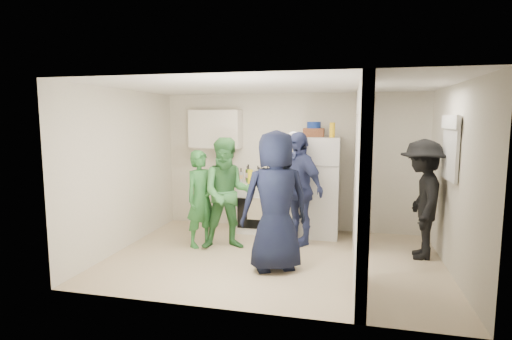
{
  "coord_description": "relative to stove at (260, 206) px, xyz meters",
  "views": [
    {
      "loc": [
        1.05,
        -5.59,
        2.04
      ],
      "look_at": [
        -0.36,
        0.4,
        1.25
      ],
      "focal_mm": 28.0,
      "sensor_mm": 36.0,
      "label": 1
    }
  ],
  "objects": [
    {
      "name": "wall_clock",
      "position": [
        0.57,
        0.31,
        1.25
      ],
      "size": [
        0.22,
        0.02,
        0.22
      ],
      "primitive_type": "cylinder",
      "rotation": [
        1.57,
        0.0,
        0.0
      ],
      "color": "white",
      "rests_on": "wall_back"
    },
    {
      "name": "person_green_left",
      "position": [
        -0.72,
        -1.06,
        0.32
      ],
      "size": [
        0.6,
        0.67,
        1.55
      ],
      "primitive_type": "imported",
      "rotation": [
        0.0,
        0.0,
        1.05
      ],
      "color": "#2F7631",
      "rests_on": "floor"
    },
    {
      "name": "upper_cabinet",
      "position": [
        -0.88,
        0.15,
        1.4
      ],
      "size": [
        0.95,
        0.34,
        0.7
      ],
      "primitive_type": "cube",
      "color": "silver",
      "rests_on": "wall_back"
    },
    {
      "name": "bottle_i",
      "position": [
        0.06,
        0.08,
        0.58
      ],
      "size": [
        0.06,
        0.06,
        0.26
      ],
      "primitive_type": "cylinder",
      "color": "#47380C",
      "rests_on": "stove"
    },
    {
      "name": "wall_right",
      "position": [
        2.92,
        -1.37,
        0.8
      ],
      "size": [
        0.0,
        3.4,
        3.4
      ],
      "primitive_type": "plane",
      "rotation": [
        1.57,
        0.0,
        -1.57
      ],
      "color": "silver",
      "rests_on": "floor"
    },
    {
      "name": "person_nook",
      "position": [
        2.62,
        -0.83,
        0.42
      ],
      "size": [
        0.72,
        1.17,
        1.75
      ],
      "primitive_type": "imported",
      "rotation": [
        0.0,
        0.0,
        -1.63
      ],
      "color": "black",
      "rests_on": "floor"
    },
    {
      "name": "wall_left",
      "position": [
        -1.88,
        -1.37,
        0.8
      ],
      "size": [
        0.0,
        3.4,
        3.4
      ],
      "primitive_type": "plane",
      "rotation": [
        1.57,
        0.0,
        1.57
      ],
      "color": "silver",
      "rests_on": "floor"
    },
    {
      "name": "bottle_d",
      "position": [
        0.01,
        -0.06,
        0.59
      ],
      "size": [
        0.07,
        0.07,
        0.28
      ],
      "primitive_type": "cylinder",
      "color": "brown",
      "rests_on": "stove"
    },
    {
      "name": "bottle_b",
      "position": [
        -0.19,
        -0.09,
        0.61
      ],
      "size": [
        0.08,
        0.08,
        0.32
      ],
      "primitive_type": "cylinder",
      "color": "#1B531C",
      "rests_on": "stove"
    },
    {
      "name": "nook_valance",
      "position": [
        2.86,
        -1.17,
        1.55
      ],
      "size": [
        0.04,
        0.82,
        0.18
      ],
      "primitive_type": "cube",
      "color": "white",
      "rests_on": "wall_right"
    },
    {
      "name": "ceiling",
      "position": [
        0.52,
        -1.37,
        2.05
      ],
      "size": [
        4.8,
        4.8,
        0.0
      ],
      "primitive_type": "plane",
      "rotation": [
        3.14,
        0.0,
        0.0
      ],
      "color": "white",
      "rests_on": "wall_back"
    },
    {
      "name": "blue_bowl",
      "position": [
        0.96,
        0.02,
        1.48
      ],
      "size": [
        0.24,
        0.24,
        0.11
      ],
      "primitive_type": "cylinder",
      "color": "navy",
      "rests_on": "wicker_basket"
    },
    {
      "name": "wall_back",
      "position": [
        0.52,
        0.33,
        0.8
      ],
      "size": [
        4.8,
        0.0,
        4.8
      ],
      "primitive_type": "plane",
      "rotation": [
        1.57,
        0.0,
        0.0
      ],
      "color": "silver",
      "rests_on": "floor"
    },
    {
      "name": "floor",
      "position": [
        0.52,
        -1.37,
        -0.45
      ],
      "size": [
        4.8,
        4.8,
        0.0
      ],
      "primitive_type": "plane",
      "color": "#C2AE89",
      "rests_on": "ground"
    },
    {
      "name": "person_green_center",
      "position": [
        -0.26,
        -1.08,
        0.42
      ],
      "size": [
        1.03,
        0.91,
        1.75
      ],
      "primitive_type": "imported",
      "rotation": [
        0.0,
        0.0,
        0.34
      ],
      "color": "#337440",
      "rests_on": "floor"
    },
    {
      "name": "bottle_e",
      "position": [
        0.11,
        0.2,
        0.59
      ],
      "size": [
        0.08,
        0.08,
        0.27
      ],
      "primitive_type": "cylinder",
      "color": "#969EA6",
      "rests_on": "stove"
    },
    {
      "name": "wicker_basket",
      "position": [
        0.96,
        0.02,
        1.35
      ],
      "size": [
        0.35,
        0.25,
        0.15
      ],
      "primitive_type": "cube",
      "color": "brown",
      "rests_on": "fridge"
    },
    {
      "name": "fridge",
      "position": [
        1.06,
        -0.03,
        0.41
      ],
      "size": [
        0.71,
        0.69,
        1.73
      ],
      "primitive_type": "cube",
      "color": "white",
      "rests_on": "floor"
    },
    {
      "name": "red_cup",
      "position": [
        0.22,
        -0.2,
        0.51
      ],
      "size": [
        0.09,
        0.09,
        0.12
      ],
      "primitive_type": "cylinder",
      "color": "red",
      "rests_on": "stove"
    },
    {
      "name": "bottle_h",
      "position": [
        -0.31,
        -0.14,
        0.58
      ],
      "size": [
        0.06,
        0.06,
        0.26
      ],
      "primitive_type": "cylinder",
      "color": "#B2B5BF",
      "rests_on": "stove"
    },
    {
      "name": "nook_window",
      "position": [
        2.9,
        -1.17,
        1.2
      ],
      "size": [
        0.03,
        0.7,
        0.8
      ],
      "primitive_type": "cube",
      "color": "black",
      "rests_on": "wall_right"
    },
    {
      "name": "partition_pier_back",
      "position": [
        1.72,
        -0.27,
        0.8
      ],
      "size": [
        0.12,
        1.2,
        2.5
      ],
      "primitive_type": "cube",
      "color": "silver",
      "rests_on": "floor"
    },
    {
      "name": "stove",
      "position": [
        0.0,
        0.0,
        0.0
      ],
      "size": [
        0.76,
        0.63,
        0.91
      ],
      "primitive_type": "cube",
      "color": "white",
      "rests_on": "floor"
    },
    {
      "name": "wall_front",
      "position": [
        0.52,
        -3.07,
        0.8
      ],
      "size": [
        4.8,
        0.0,
        4.8
      ],
      "primitive_type": "plane",
      "rotation": [
        -1.57,
        0.0,
        0.0
      ],
      "color": "silver",
      "rests_on": "floor"
    },
    {
      "name": "person_denim",
      "position": [
        0.77,
        -0.57,
        0.47
      ],
      "size": [
        1.1,
        1.05,
        1.84
      ],
      "primitive_type": "imported",
      "rotation": [
        0.0,
        0.0,
        -0.73
      ],
      "color": "navy",
      "rests_on": "floor"
    },
    {
      "name": "nook_window_frame",
      "position": [
        2.89,
        -1.17,
        1.2
      ],
      "size": [
        0.04,
        0.76,
        0.86
      ],
      "primitive_type": "cube",
      "color": "white",
      "rests_on": "wall_right"
    },
    {
      "name": "partition_header",
      "position": [
        1.72,
        -1.37,
        1.85
      ],
      "size": [
        0.12,
        1.0,
        0.4
      ],
      "primitive_type": "cube",
      "color": "silver",
      "rests_on": "partition_pier_back"
    },
    {
      "name": "bottle_j",
      "position": [
        0.32,
        -0.09,
        0.62
      ],
      "size": [
        0.06,
        0.06,
        0.32
      ],
      "primitive_type": "cylinder",
      "color": "#226433",
      "rests_on": "stove"
    },
    {
      "name": "bottle_a",
      "position": [
        -0.26,
        0.14,
        0.59
      ],
      "size": [
        0.07,
        0.07,
        0.27
      ],
      "primitive_type": "cylinder",
      "color": "brown",
      "rests_on": "stove"
    },
    {
      "name": "bottle_g",
      "position": [
        0.27,
        0.16,
        0.6
      ],
      "size": [
        0.07,
        0.07,
        0.29
      ],
      "primitive_type": "cylinder",
      "color": "olive",
      "rests_on": "stove"
    },
    {
      "name": "bottle_f",
      "position": [
        0.2,
        0.01,
        0.6
      ],
      "size": [
        0.07,
        0.07,
        0.3
      ],
      "primitive_type": "cylinder",
      "color": "#13351A",
      "rests_on": "stove"
    },
    {
      "name": "bottle_c",
      "position": [
        -0.07,
        0.17,
        0.59
      ],
      "size": [
        0.06,
        0.06,
        0.28
      ],
      "primitive_type": "cylinder",
      "color": "silver",
      "rests_on": "stove"
    },
    {
      "name": "yellow_cup_stack_top",
      "position": [
        1.28,
        -0.13,
        1.4
      ],
      "size": [
        0.09,
        0.09,
        0.25
      ],
      "primitive_type": "cylinder",
      "color": "yellow",
      "rests_on": "fridge"
    },
    {
      "name": "person_navy",
      "position": [
        0.62,
        -1.8,
        0.5
      ],
      "size": [
        1.1,
        0.95,
        1.9
      ],
      "primitive_type": "imported",
      "rotation": [
        0.0,
        0.0,
        -2.68
      ],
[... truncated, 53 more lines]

